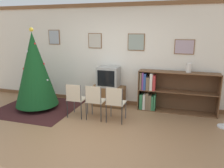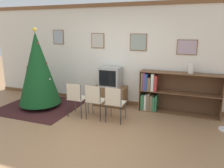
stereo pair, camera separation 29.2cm
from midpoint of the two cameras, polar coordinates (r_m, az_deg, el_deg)
The scene contains 11 objects.
ground_plane at distance 4.30m, azimuth -6.72°, elevation -14.29°, with size 24.00×24.00×0.00m, color #936B47.
wall_back at distance 5.96m, azimuth 3.12°, elevation 7.51°, with size 8.26×0.11×2.70m.
area_rug at distance 6.22m, azimuth -16.77°, elevation -5.59°, with size 1.99×1.87×0.01m.
christmas_tree at distance 5.96m, azimuth -17.48°, elevation 3.82°, with size 1.09×1.09×2.07m.
tv_console at distance 5.96m, azimuth 0.96°, elevation -3.13°, with size 0.87×0.44×0.54m.
television at distance 5.82m, azimuth 0.98°, elevation 1.88°, with size 0.56×0.43×0.53m.
folding_chair_left at distance 5.21m, azimuth -7.82°, elevation -3.52°, with size 0.40×0.40×0.82m.
folding_chair_center at distance 5.00m, azimuth -2.91°, elevation -4.14°, with size 0.40×0.40×0.82m.
folding_chair_right at distance 4.84m, azimuth 2.38°, elevation -4.77°, with size 0.40×0.40×0.82m.
bookshelf at distance 5.65m, azimuth 15.02°, elevation -2.27°, with size 1.92×0.36×1.03m.
vase at distance 5.51m, azimuth 21.41°, elevation 3.82°, with size 0.12×0.12×0.23m.
Camera 2 is at (1.91, -3.30, 2.05)m, focal length 35.00 mm.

